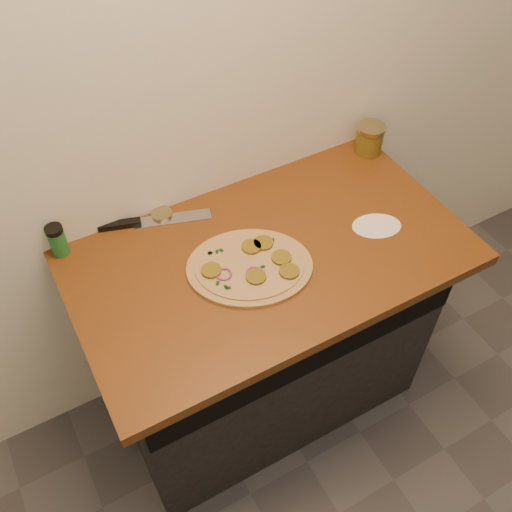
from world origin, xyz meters
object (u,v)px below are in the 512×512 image
salsa_jar (369,139)px  spice_shaker (57,240)px  pizza (250,266)px  chefs_knife (145,222)px

salsa_jar → spice_shaker: bearing=177.4°
salsa_jar → spice_shaker: size_ratio=1.03×
pizza → chefs_knife: pizza is taller
chefs_knife → spice_shaker: size_ratio=3.31×
chefs_knife → spice_shaker: (-0.27, 0.01, 0.05)m
chefs_knife → pizza: bearing=-58.0°
pizza → spice_shaker: (-0.47, 0.33, 0.04)m
chefs_knife → salsa_jar: bearing=-3.0°
pizza → chefs_knife: bearing=122.0°
pizza → chefs_knife: size_ratio=1.37×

